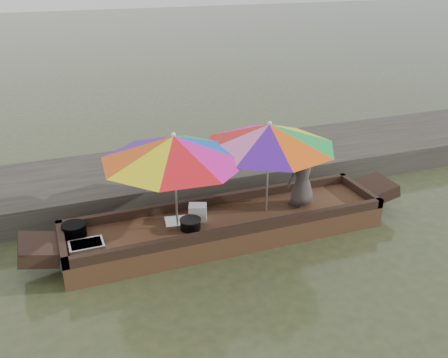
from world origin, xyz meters
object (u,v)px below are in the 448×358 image
object	(u,v)px
boat_hull	(226,228)
charcoal_grill	(190,224)
umbrella_bow	(175,182)
cooking_pot	(74,230)
tray_scallop	(181,222)
vendor	(302,173)
supply_bag	(198,212)
umbrella_stern	(268,168)
tray_crayfish	(87,246)

from	to	relation	value
boat_hull	charcoal_grill	size ratio (longest dim) A/B	16.37
charcoal_grill	umbrella_bow	bearing A→B (deg)	145.34
boat_hull	charcoal_grill	distance (m)	0.70
cooking_pot	tray_scallop	world-z (taller)	cooking_pot
charcoal_grill	vendor	xyz separation A→B (m)	(2.00, 0.14, 0.51)
cooking_pot	umbrella_bow	size ratio (longest dim) A/B	0.16
umbrella_bow	supply_bag	bearing A→B (deg)	17.31
supply_bag	umbrella_bow	size ratio (longest dim) A/B	0.13
vendor	umbrella_bow	bearing A→B (deg)	-19.52
charcoal_grill	supply_bag	bearing A→B (deg)	50.36
tray_scallop	supply_bag	bearing A→B (deg)	6.31
boat_hull	umbrella_bow	size ratio (longest dim) A/B	2.34
umbrella_bow	vendor	bearing A→B (deg)	0.37
charcoal_grill	umbrella_bow	xyz separation A→B (m)	(-0.18, 0.12, 0.70)
cooking_pot	tray_scallop	size ratio (longest dim) A/B	0.74
cooking_pot	boat_hull	bearing A→B (deg)	-7.32
boat_hull	umbrella_stern	size ratio (longest dim) A/B	2.41
boat_hull	umbrella_bow	distance (m)	1.25
cooking_pot	supply_bag	size ratio (longest dim) A/B	1.30
boat_hull	tray_crayfish	size ratio (longest dim) A/B	10.54
boat_hull	umbrella_bow	bearing A→B (deg)	180.00
umbrella_bow	cooking_pot	bearing A→B (deg)	168.84
tray_scallop	supply_bag	xyz separation A→B (m)	(0.29, 0.03, 0.10)
umbrella_stern	charcoal_grill	bearing A→B (deg)	-174.85
umbrella_bow	umbrella_stern	distance (m)	1.53
boat_hull	umbrella_bow	xyz separation A→B (m)	(-0.82, 0.00, 0.95)
boat_hull	charcoal_grill	xyz separation A→B (m)	(-0.64, -0.12, 0.25)
cooking_pot	umbrella_stern	distance (m)	3.14
boat_hull	cooking_pot	world-z (taller)	cooking_pot
boat_hull	supply_bag	bearing A→B (deg)	165.28
tray_scallop	umbrella_stern	distance (m)	1.63
vendor	umbrella_stern	xyz separation A→B (m)	(-0.65, -0.01, 0.19)
boat_hull	cooking_pot	distance (m)	2.37
vendor	umbrella_stern	distance (m)	0.67
umbrella_bow	umbrella_stern	size ratio (longest dim) A/B	1.03
charcoal_grill	vendor	world-z (taller)	vendor
supply_bag	vendor	size ratio (longest dim) A/B	0.24
boat_hull	umbrella_bow	world-z (taller)	umbrella_bow
vendor	charcoal_grill	bearing A→B (deg)	-16.00
tray_crayfish	supply_bag	xyz separation A→B (m)	(1.77, 0.26, 0.09)
cooking_pot	supply_bag	bearing A→B (deg)	-5.54
boat_hull	charcoal_grill	world-z (taller)	charcoal_grill
boat_hull	cooking_pot	size ratio (longest dim) A/B	14.21
tray_scallop	supply_bag	world-z (taller)	supply_bag
boat_hull	vendor	distance (m)	1.55
boat_hull	supply_bag	xyz separation A→B (m)	(-0.44, 0.12, 0.30)
tray_crayfish	supply_bag	world-z (taller)	supply_bag
boat_hull	supply_bag	distance (m)	0.55
tray_scallop	charcoal_grill	size ratio (longest dim) A/B	1.55
tray_scallop	umbrella_bow	size ratio (longest dim) A/B	0.22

